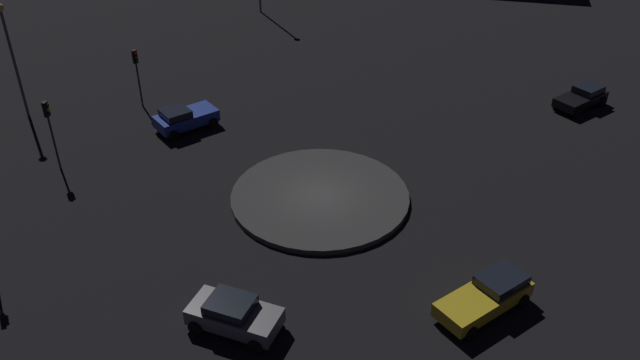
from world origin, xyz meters
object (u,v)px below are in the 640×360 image
object	(u,v)px
car_black	(582,97)
streetlamp_southeast	(10,46)
traffic_light_southeast_near	(50,122)
car_blue	(185,118)
traffic_light_southeast	(137,67)
car_yellow	(487,296)
car_grey	(234,314)

from	to	relation	value
car_black	streetlamp_southeast	bearing A→B (deg)	-34.59
car_black	traffic_light_southeast_near	size ratio (longest dim) A/B	0.97
car_blue	car_black	distance (m)	26.76
car_blue	traffic_light_southeast	size ratio (longest dim) A/B	1.03
car_blue	car_black	xyz separation A→B (m)	(-25.44, 8.29, -0.07)
car_blue	traffic_light_southeast	distance (m)	5.17
car_blue	traffic_light_southeast_near	size ratio (longest dim) A/B	0.97
car_yellow	streetlamp_southeast	xyz separation A→B (m)	(16.68, -27.79, 4.17)
car_grey	traffic_light_southeast	xyz separation A→B (m)	(-0.98, -22.45, 2.12)
car_blue	traffic_light_southeast_near	world-z (taller)	traffic_light_southeast_near
car_black	car_yellow	bearing A→B (deg)	24.90
traffic_light_southeast	streetlamp_southeast	size ratio (longest dim) A/B	0.53
car_yellow	car_blue	bearing A→B (deg)	-81.83
car_yellow	car_black	xyz separation A→B (m)	(-17.84, -13.32, -0.04)
car_blue	traffic_light_southeast	bearing A→B (deg)	100.55
car_black	car_grey	bearing A→B (deg)	7.31
car_yellow	streetlamp_southeast	world-z (taller)	streetlamp_southeast
car_blue	streetlamp_southeast	distance (m)	11.74
car_yellow	traffic_light_southeast_near	size ratio (longest dim) A/B	1.11
traffic_light_southeast_near	streetlamp_southeast	xyz separation A→B (m)	(1.14, -7.82, 1.86)
traffic_light_southeast	streetlamp_southeast	xyz separation A→B (m)	(7.26, -1.83, 2.02)
car_grey	streetlamp_southeast	bearing A→B (deg)	-28.81
car_yellow	car_grey	bearing A→B (deg)	-29.89
traffic_light_southeast	car_black	bearing A→B (deg)	42.45
car_black	traffic_light_southeast	size ratio (longest dim) A/B	1.03
traffic_light_southeast_near	streetlamp_southeast	bearing A→B (deg)	134.79
car_black	streetlamp_southeast	xyz separation A→B (m)	(34.52, -14.47, 4.21)
traffic_light_southeast	car_grey	bearing A→B (deg)	-25.16
car_yellow	car_grey	xyz separation A→B (m)	(10.40, -3.52, 0.04)
streetlamp_southeast	car_blue	bearing A→B (deg)	145.76
car_yellow	car_blue	size ratio (longest dim) A/B	1.15
car_yellow	traffic_light_southeast	distance (m)	27.70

